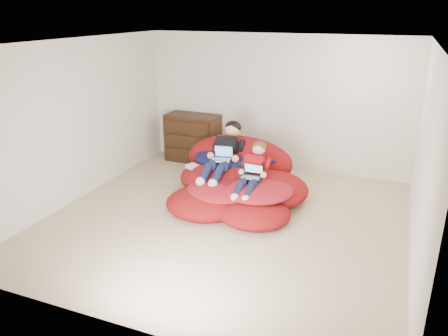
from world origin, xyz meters
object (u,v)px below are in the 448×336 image
older_boy (225,150)px  younger_boy (254,168)px  beanbag_pile (238,180)px  laptop_black (252,173)px  dresser (193,138)px  laptop_white (222,156)px

older_boy → younger_boy: bearing=-33.9°
beanbag_pile → older_boy: size_ratio=1.75×
laptop_black → older_boy: bearing=141.9°
dresser → beanbag_pile: 1.98m
older_boy → laptop_white: 0.15m
laptop_white → laptop_black: (0.64, -0.37, -0.08)m
laptop_white → laptop_black: size_ratio=1.01×
laptop_white → older_boy: bearing=90.0°
beanbag_pile → laptop_black: size_ratio=7.29×
laptop_white → laptop_black: bearing=-29.8°
older_boy → laptop_black: older_boy is taller
younger_boy → laptop_white: size_ratio=3.17×
dresser → younger_boy: bearing=-41.7°
dresser → laptop_white: (1.16, -1.31, 0.17)m
younger_boy → older_boy: bearing=146.1°
dresser → older_boy: bearing=-45.3°
dresser → younger_boy: younger_boy is taller
beanbag_pile → older_boy: bearing=150.1°
laptop_black → dresser: bearing=137.1°
dresser → beanbag_pile: bearing=-42.7°
dresser → older_boy: older_boy is taller
older_boy → younger_boy: 0.77m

